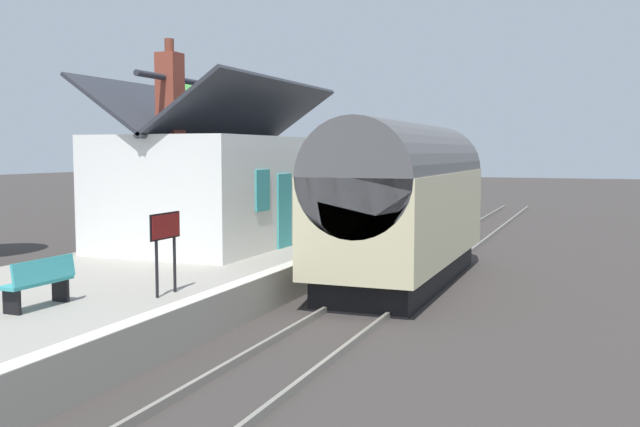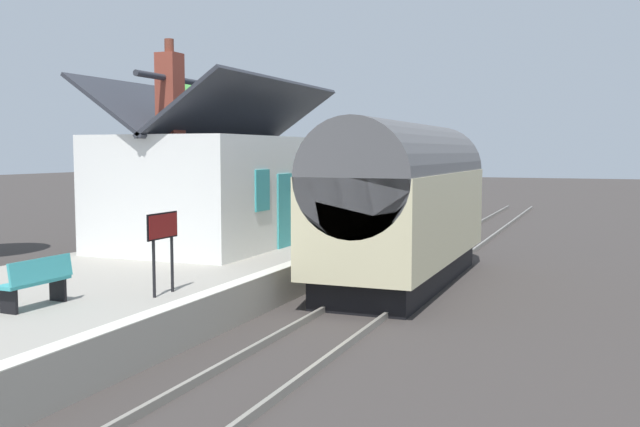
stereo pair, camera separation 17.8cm
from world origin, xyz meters
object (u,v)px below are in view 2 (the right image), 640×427
station_building (217,187)px  station_sign_board (163,233)px  bench_platform_end (37,281)px  planter_by_door (352,212)px  tree_far_right (192,119)px  bench_mid_platform (353,207)px  planter_edge_near (274,215)px  train (404,202)px  planter_corner_building (311,206)px  planter_edge_far (401,209)px  bench_near_building (387,201)px

station_building → station_sign_board: bearing=-157.7°
station_building → bench_platform_end: station_building is taller
planter_by_door → tree_far_right: (5.70, 10.65, 3.97)m
bench_mid_platform → station_sign_board: station_sign_board is taller
planter_by_door → planter_edge_near: 3.33m
train → station_sign_board: (-7.07, 2.80, -0.20)m
planter_corner_building → station_sign_board: size_ratio=0.50×
tree_far_right → planter_edge_far: bearing=-100.1°
tree_far_right → planter_corner_building: bearing=-112.4°
station_building → planter_edge_far: size_ratio=7.19×
bench_platform_end → planter_edge_near: bearing=8.0°
train → planter_edge_near: train is taller
bench_platform_end → tree_far_right: size_ratio=0.20×
station_sign_board → tree_far_right: size_ratio=0.22×
planter_edge_far → planter_edge_near: (-6.23, 2.99, 0.16)m
bench_near_building → planter_by_door: bearing=-178.1°
planter_corner_building → planter_edge_far: size_ratio=0.74×
train → planter_by_door: size_ratio=10.61×
planter_by_door → bench_mid_platform: bearing=18.6°
bench_platform_end → bench_near_building: bearing=-0.0°
planter_corner_building → station_sign_board: (-16.78, -3.95, 0.79)m
bench_platform_end → tree_far_right: (21.83, 10.45, 3.91)m
train → planter_edge_far: train is taller
bench_mid_platform → tree_far_right: size_ratio=0.20×
station_building → planter_edge_near: (4.78, 0.43, -1.24)m
station_building → planter_corner_building: station_building is taller
bench_near_building → planter_edge_near: bench_near_building is taller
bench_platform_end → bench_mid_platform: same height
bench_mid_platform → tree_far_right: bearing=67.3°
station_sign_board → train: bearing=-21.6°
planter_corner_building → planter_by_door: planter_by_door is taller
train → planter_edge_near: bearing=52.5°
bench_platform_end → planter_corner_building: size_ratio=1.81×
station_building → bench_near_building: station_building is taller
station_sign_board → planter_edge_near: bearing=15.6°
station_building → bench_mid_platform: size_ratio=5.38×
tree_far_right → station_sign_board: bearing=-149.4°
planter_corner_building → station_sign_board: bearing=-166.8°
station_building → planter_by_door: size_ratio=9.09×
planter_edge_far → station_sign_board: bearing=-179.0°
bench_near_building → planter_edge_far: size_ratio=1.34×
train → station_building: bearing=91.1°
bench_platform_end → planter_edge_near: (13.54, 1.89, -0.02)m
train → station_building: size_ratio=1.17×
train → planter_edge_near: (4.67, 6.09, -0.93)m
planter_corner_building → planter_edge_near: 5.08m
bench_mid_platform → planter_edge_far: size_ratio=1.34×
bench_mid_platform → planter_edge_far: bench_mid_platform is taller
planter_edge_far → planter_corner_building: bearing=108.2°
planter_edge_near → tree_far_right: 12.55m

